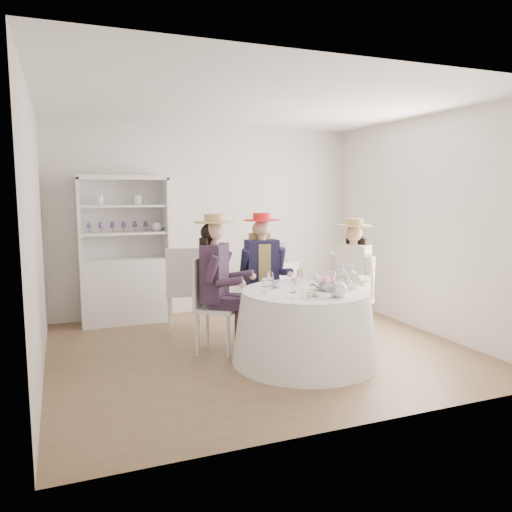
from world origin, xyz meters
name	(u,v)px	position (x,y,z in m)	size (l,w,h in m)	color
ground	(259,349)	(0.00, 0.00, 0.00)	(4.50, 4.50, 0.00)	brown
ceiling	(259,103)	(0.00, 0.00, 2.70)	(4.50, 4.50, 0.00)	white
wall_back	(209,220)	(0.00, 2.00, 1.35)	(4.50, 4.50, 0.00)	silver
wall_front	(362,250)	(0.00, -2.00, 1.35)	(4.50, 4.50, 0.00)	silver
wall_left	(36,237)	(-2.25, 0.00, 1.35)	(4.50, 4.50, 0.00)	silver
wall_right	(425,225)	(2.25, 0.00, 1.35)	(4.50, 4.50, 0.00)	silver
tea_table	(305,326)	(0.29, -0.55, 0.38)	(1.52, 1.52, 0.76)	white
hutch	(125,271)	(-1.24, 1.76, 0.70)	(1.29, 0.74, 1.98)	silver
side_table	(278,285)	(1.01, 1.75, 0.36)	(0.46, 0.46, 0.71)	silver
hatbox	(278,253)	(1.01, 1.75, 0.85)	(0.27, 0.27, 0.27)	black
guest_left	(217,275)	(-0.46, 0.09, 0.86)	(0.66, 0.62, 1.53)	silver
guest_mid	(262,268)	(0.22, 0.44, 0.86)	(0.55, 0.58, 1.51)	silver
guest_right	(352,272)	(1.15, -0.07, 0.82)	(0.62, 0.58, 1.46)	silver
spare_chair	(184,287)	(-0.63, 0.96, 0.58)	(0.55, 0.55, 1.09)	silver
teacup_a	(276,285)	(0.05, -0.35, 0.79)	(0.09, 0.09, 0.07)	white
teacup_b	(294,282)	(0.31, -0.25, 0.79)	(0.07, 0.07, 0.07)	white
teacup_c	(320,283)	(0.53, -0.42, 0.79)	(0.08, 0.08, 0.06)	white
flower_bowl	(326,287)	(0.49, -0.61, 0.79)	(0.24, 0.24, 0.06)	white
flower_arrangement	(324,281)	(0.46, -0.64, 0.86)	(0.21, 0.21, 0.08)	pink
table_teapot	(339,290)	(0.44, -0.96, 0.83)	(0.23, 0.16, 0.17)	white
sandwich_plate	(313,296)	(0.20, -0.89, 0.77)	(0.24, 0.24, 0.05)	white
cupcake_stand	(346,280)	(0.76, -0.59, 0.85)	(0.26, 0.26, 0.24)	white
stemware_set	(305,283)	(0.29, -0.55, 0.83)	(0.92, 0.93, 0.15)	white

